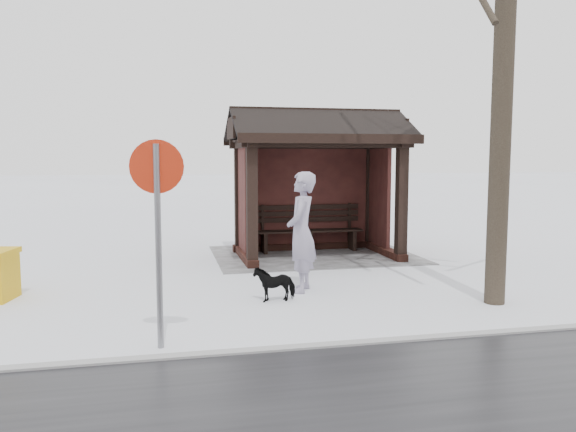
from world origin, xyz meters
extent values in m
plane|color=silver|center=(0.00, 0.00, 0.00)|extent=(120.00, 120.00, 0.00)
cube|color=gray|center=(0.00, 5.50, 0.01)|extent=(120.00, 0.15, 0.06)
cube|color=#95959A|center=(0.00, -0.20, 0.01)|extent=(4.20, 3.20, 0.02)
cube|color=#391C14|center=(0.00, -0.90, 0.08)|extent=(3.30, 0.22, 0.16)
cube|color=#391C14|center=(-1.50, 0.00, 0.08)|extent=(0.22, 2.10, 0.16)
cube|color=#391C14|center=(1.50, 0.00, 0.08)|extent=(0.22, 2.10, 0.16)
cube|color=black|center=(-1.50, 0.90, 1.15)|extent=(0.20, 0.20, 2.30)
cube|color=black|center=(1.50, 0.90, 1.15)|extent=(0.20, 0.20, 2.30)
cube|color=black|center=(-1.50, -0.90, 1.15)|extent=(0.20, 0.20, 2.30)
cube|color=black|center=(1.50, -0.90, 1.15)|extent=(0.20, 0.20, 2.30)
cube|color=black|center=(0.00, -0.90, 1.23)|extent=(2.80, 0.08, 2.14)
cube|color=black|center=(-1.50, -0.31, 1.23)|extent=(0.08, 1.17, 2.14)
cube|color=black|center=(1.50, -0.31, 1.23)|extent=(0.08, 1.17, 2.14)
cube|color=black|center=(0.00, 0.90, 2.36)|extent=(3.40, 0.20, 0.18)
cube|color=black|center=(0.00, -0.90, 2.36)|extent=(3.40, 0.20, 0.18)
imported|color=#958CA5|center=(1.04, 2.90, 0.93)|extent=(0.68, 0.80, 1.86)
imported|color=black|center=(1.55, 3.36, 0.25)|extent=(0.62, 0.33, 0.50)
cylinder|color=slate|center=(3.17, 5.12, 1.11)|extent=(0.07, 0.07, 2.22)
cylinder|color=red|center=(3.17, 5.10, 1.98)|extent=(0.58, 0.13, 0.58)
cylinder|color=white|center=(3.17, 5.08, 1.98)|extent=(0.44, 0.10, 0.44)
camera|label=1|loc=(3.08, 11.25, 2.08)|focal=35.00mm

